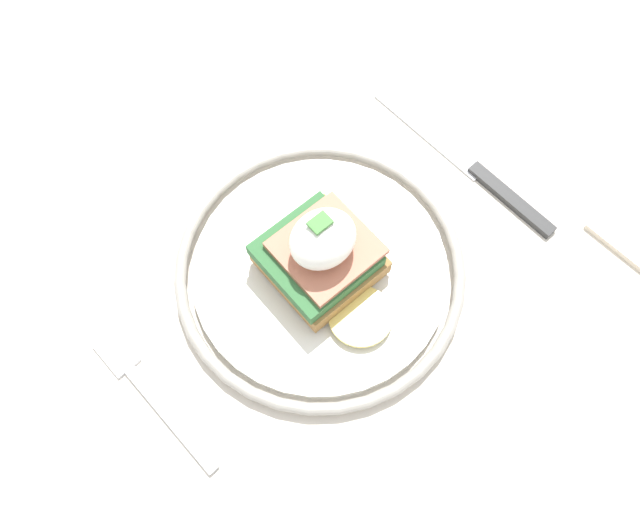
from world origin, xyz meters
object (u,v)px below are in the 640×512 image
(plate, at_px, (320,269))
(fork, at_px, (150,393))
(sandwich, at_px, (321,254))
(knife, at_px, (476,170))

(plate, bearing_deg, fork, 177.08)
(sandwich, height_order, knife, sandwich)
(plate, xyz_separation_m, knife, (0.17, -0.02, -0.01))
(plate, relative_size, knife, 1.15)
(plate, xyz_separation_m, fork, (-0.17, 0.01, -0.01))
(fork, bearing_deg, plate, -2.92)
(sandwich, xyz_separation_m, fork, (-0.17, 0.01, -0.04))
(fork, distance_m, knife, 0.34)
(knife, bearing_deg, plate, 174.58)
(plate, bearing_deg, knife, -5.42)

